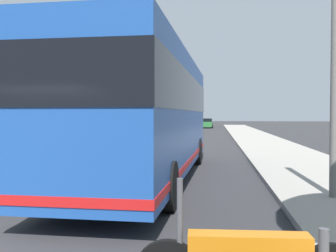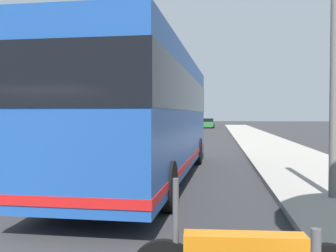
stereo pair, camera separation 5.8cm
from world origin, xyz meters
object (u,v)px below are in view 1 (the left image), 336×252
(coach_bus, at_px, (148,110))
(utility_pole, at_px, (336,53))
(car_far_distant, at_px, (158,125))
(car_oncoming, at_px, (206,123))
(car_ahead_same_lane, at_px, (149,127))

(coach_bus, bearing_deg, utility_pole, -117.93)
(car_far_distant, xyz_separation_m, car_oncoming, (11.18, -5.28, -0.01))
(car_oncoming, distance_m, utility_pole, 46.74)
(coach_bus, relative_size, car_far_distant, 2.76)
(car_ahead_same_lane, xyz_separation_m, utility_pole, (-29.32, -9.10, 2.56))
(coach_bus, height_order, utility_pole, utility_pole)
(car_far_distant, bearing_deg, car_oncoming, 157.44)
(coach_bus, xyz_separation_m, car_oncoming, (43.94, -0.64, -1.38))
(car_oncoming, bearing_deg, car_far_distant, 156.59)
(coach_bus, distance_m, car_ahead_same_lane, 27.18)
(coach_bus, xyz_separation_m, car_ahead_same_lane, (26.75, 4.59, -1.36))
(coach_bus, relative_size, car_ahead_same_lane, 2.70)
(coach_bus, xyz_separation_m, car_far_distant, (32.76, 4.64, -1.37))
(car_ahead_same_lane, height_order, car_oncoming, car_ahead_same_lane)
(coach_bus, bearing_deg, car_oncoming, 0.92)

